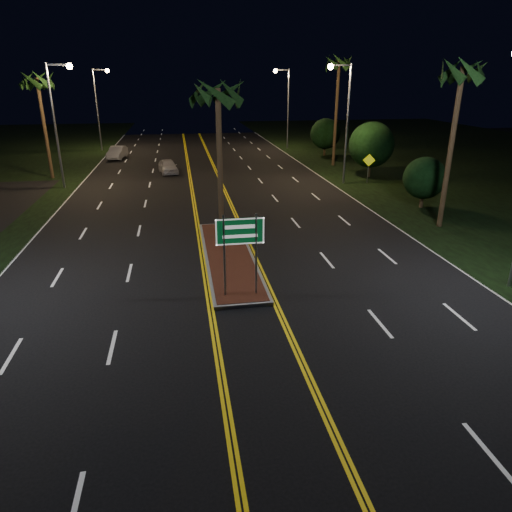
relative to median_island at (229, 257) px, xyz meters
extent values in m
plane|color=black|center=(0.00, -7.00, -0.08)|extent=(120.00, 120.00, 0.00)
cube|color=gray|center=(0.00, 0.00, -0.01)|extent=(2.25, 10.25, 0.15)
cube|color=#592819|center=(0.00, 0.00, 0.08)|extent=(2.00, 10.00, 0.02)
cylinder|color=gray|center=(-0.60, -4.20, 1.67)|extent=(0.08, 0.08, 3.20)
cylinder|color=gray|center=(0.60, -4.20, 1.67)|extent=(0.08, 0.08, 3.20)
cube|color=#07471E|center=(0.00, -4.20, 2.62)|extent=(1.80, 0.04, 1.00)
cube|color=white|center=(0.00, -4.22, 2.62)|extent=(1.80, 0.01, 1.00)
cylinder|color=gray|center=(-11.00, 17.00, 4.42)|extent=(0.18, 0.18, 9.00)
cube|color=gray|center=(-10.20, 17.00, 8.77)|extent=(1.60, 0.12, 0.12)
sphere|color=#F9BC70|center=(-9.40, 17.00, 8.67)|extent=(0.44, 0.44, 0.44)
cylinder|color=gray|center=(-11.00, 37.00, 4.42)|extent=(0.18, 0.18, 9.00)
cube|color=gray|center=(-10.20, 37.00, 8.77)|extent=(1.60, 0.12, 0.12)
sphere|color=#F9BC70|center=(-9.40, 37.00, 8.67)|extent=(0.44, 0.44, 0.44)
cylinder|color=gray|center=(11.00, 15.00, 4.42)|extent=(0.18, 0.18, 9.00)
cube|color=gray|center=(10.20, 15.00, 8.77)|extent=(1.60, 0.12, 0.12)
sphere|color=#F9BC70|center=(9.40, 15.00, 8.67)|extent=(0.44, 0.44, 0.44)
cylinder|color=gray|center=(11.00, 35.00, 4.42)|extent=(0.18, 0.18, 9.00)
cube|color=gray|center=(10.20, 35.00, 8.77)|extent=(1.60, 0.12, 0.12)
sphere|color=#F9BC70|center=(9.40, 35.00, 8.67)|extent=(0.44, 0.44, 0.44)
cylinder|color=#382819|center=(0.00, 3.50, 3.67)|extent=(0.28, 0.28, 7.50)
cylinder|color=#382819|center=(-12.80, 21.00, 3.92)|extent=(0.28, 0.28, 8.00)
cylinder|color=#382819|center=(12.50, 3.00, 4.17)|extent=(0.28, 0.28, 8.50)
cylinder|color=#382819|center=(12.80, 23.00, 4.67)|extent=(0.28, 0.28, 9.50)
cylinder|color=#382819|center=(13.50, 7.00, 0.37)|extent=(0.24, 0.24, 0.90)
sphere|color=black|center=(13.50, 7.00, 1.87)|extent=(2.70, 2.70, 2.70)
cylinder|color=#382819|center=(14.00, 17.00, 0.55)|extent=(0.24, 0.24, 1.26)
sphere|color=black|center=(14.00, 17.00, 2.65)|extent=(3.78, 3.78, 3.78)
cylinder|color=#382819|center=(13.80, 29.00, 0.46)|extent=(0.24, 0.24, 1.08)
sphere|color=black|center=(13.80, 29.00, 2.26)|extent=(3.24, 3.24, 3.24)
imported|color=silver|center=(-3.07, 21.63, 0.63)|extent=(2.51, 4.50, 1.42)
imported|color=silver|center=(-8.46, 30.52, 0.67)|extent=(2.57, 4.75, 1.50)
cylinder|color=gray|center=(12.95, 14.78, 0.93)|extent=(0.07, 0.07, 2.02)
cube|color=#F5FF0D|center=(12.95, 14.76, 1.75)|extent=(0.92, 0.38, 0.97)
camera|label=1|loc=(-2.04, -20.00, 7.85)|focal=32.00mm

